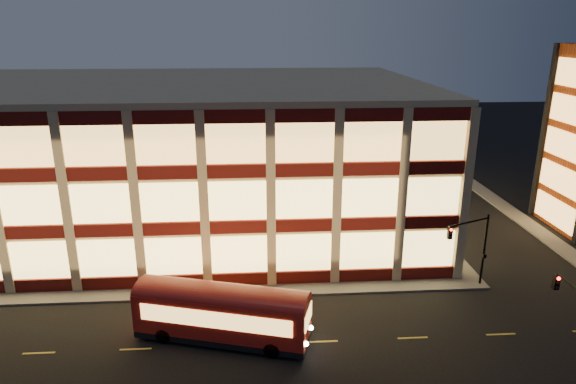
{
  "coord_description": "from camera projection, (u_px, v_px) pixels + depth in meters",
  "views": [
    {
      "loc": [
        5.77,
        -34.56,
        19.64
      ],
      "look_at": [
        8.71,
        8.0,
        5.76
      ],
      "focal_mm": 32.0,
      "sensor_mm": 36.0,
      "label": 1
    }
  ],
  "objects": [
    {
      "name": "ground",
      "position": [
        180.0,
        300.0,
        38.48
      ],
      "size": [
        200.0,
        200.0,
        0.0
      ],
      "primitive_type": "plane",
      "color": "black",
      "rests_on": "ground"
    },
    {
      "name": "sidewalk_office_south",
      "position": [
        142.0,
        294.0,
        39.21
      ],
      "size": [
        54.0,
        2.0,
        0.15
      ],
      "primitive_type": "cube",
      "color": "#514F4C",
      "rests_on": "ground"
    },
    {
      "name": "sidewalk_office_east",
      "position": [
        413.0,
        213.0,
        56.09
      ],
      "size": [
        2.0,
        30.0,
        0.15
      ],
      "primitive_type": "cube",
      "color": "#514F4C",
      "rests_on": "ground"
    },
    {
      "name": "sidewalk_tower_west",
      "position": [
        510.0,
        211.0,
        56.81
      ],
      "size": [
        2.0,
        30.0,
        0.15
      ],
      "primitive_type": "cube",
      "color": "#514F4C",
      "rests_on": "ground"
    },
    {
      "name": "office_building",
      "position": [
        168.0,
        154.0,
        52.1
      ],
      "size": [
        50.45,
        30.45,
        14.5
      ],
      "color": "tan",
      "rests_on": "ground"
    },
    {
      "name": "traffic_signal_far",
      "position": [
        472.0,
        240.0,
        38.89
      ],
      "size": [
        3.79,
        1.87,
        6.0
      ],
      "color": "black",
      "rests_on": "ground"
    },
    {
      "name": "trolley_bus",
      "position": [
        222.0,
        310.0,
        33.14
      ],
      "size": [
        11.62,
        5.85,
        3.82
      ],
      "rotation": [
        0.0,
        0.0,
        -0.28
      ],
      "color": "#980E08",
      "rests_on": "ground"
    }
  ]
}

